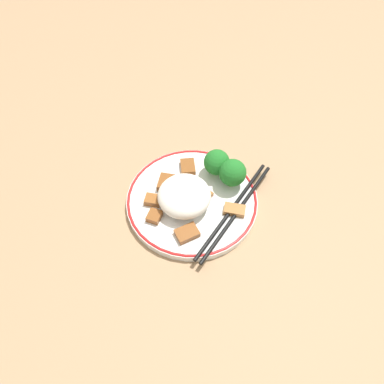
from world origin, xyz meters
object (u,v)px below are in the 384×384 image
object	(u,v)px
plate	(192,200)
broccoli_back_center	(217,162)
broccoli_back_left	(233,173)
chopsticks	(235,210)

from	to	relation	value
plate	broccoli_back_center	xyz separation A→B (m)	(-0.05, -0.06, 0.03)
plate	broccoli_back_left	size ratio (longest dim) A/B	4.15
broccoli_back_left	broccoli_back_center	size ratio (longest dim) A/B	1.06
broccoli_back_left	broccoli_back_center	xyz separation A→B (m)	(0.02, -0.03, -0.00)
broccoli_back_left	chopsticks	size ratio (longest dim) A/B	0.29
broccoli_back_left	broccoli_back_center	bearing A→B (deg)	-50.72
broccoli_back_left	chopsticks	bearing A→B (deg)	85.42
plate	chopsticks	xyz separation A→B (m)	(-0.07, 0.04, 0.01)
broccoli_back_left	chopsticks	xyz separation A→B (m)	(0.01, 0.06, -0.03)
plate	broccoli_back_left	bearing A→B (deg)	-161.52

